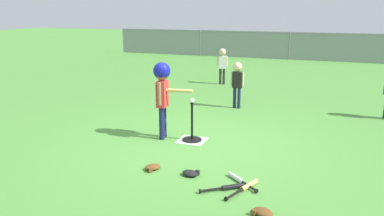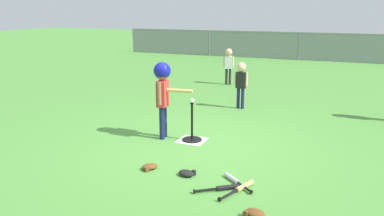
{
  "view_description": "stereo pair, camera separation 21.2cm",
  "coord_description": "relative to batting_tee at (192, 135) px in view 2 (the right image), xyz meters",
  "views": [
    {
      "loc": [
        1.97,
        -5.49,
        2.1
      ],
      "look_at": [
        -0.16,
        0.15,
        0.55
      ],
      "focal_mm": 36.26,
      "sensor_mm": 36.0,
      "label": 1
    },
    {
      "loc": [
        2.17,
        -5.41,
        2.1
      ],
      "look_at": [
        -0.16,
        0.15,
        0.55
      ],
      "focal_mm": 36.26,
      "sensor_mm": 36.0,
      "label": 2
    }
  ],
  "objects": [
    {
      "name": "fielder_deep_left",
      "position": [
        0.15,
        2.35,
        0.55
      ],
      "size": [
        0.3,
        0.2,
        1.0
      ],
      "color": "#191E4C",
      "rests_on": "ground_plane"
    },
    {
      "name": "glove_near_bats",
      "position": [
        0.47,
        -1.3,
        -0.06
      ],
      "size": [
        0.25,
        0.21,
        0.07
      ],
      "color": "black",
      "rests_on": "ground_plane"
    },
    {
      "name": "baseball_on_tee",
      "position": [
        -0.0,
        0.0,
        0.57
      ],
      "size": [
        0.07,
        0.07,
        0.07
      ],
      "primitive_type": "sphere",
      "color": "white",
      "rests_on": "batting_tee"
    },
    {
      "name": "glove_tossed_aside",
      "position": [
        -0.08,
        -1.3,
        -0.06
      ],
      "size": [
        0.26,
        0.27,
        0.07
      ],
      "color": "brown",
      "rests_on": "ground_plane"
    },
    {
      "name": "spare_bat_black",
      "position": [
        1.04,
        -1.52,
        -0.07
      ],
      "size": [
        0.48,
        0.38,
        0.06
      ],
      "color": "black",
      "rests_on": "ground_plane"
    },
    {
      "name": "outfield_fence",
      "position": [
        0.16,
        11.21,
        0.52
      ],
      "size": [
        16.06,
        0.06,
        1.15
      ],
      "color": "slate",
      "rests_on": "ground_plane"
    },
    {
      "name": "spare_bat_wood",
      "position": [
        1.24,
        -1.43,
        -0.07
      ],
      "size": [
        0.28,
        0.61,
        0.06
      ],
      "color": "#DBB266",
      "rests_on": "ground_plane"
    },
    {
      "name": "spare_bat_silver",
      "position": [
        1.1,
        -1.26,
        -0.07
      ],
      "size": [
        0.46,
        0.41,
        0.06
      ],
      "color": "silver",
      "rests_on": "ground_plane"
    },
    {
      "name": "batting_tee",
      "position": [
        0.0,
        0.0,
        0.0
      ],
      "size": [
        0.32,
        0.32,
        0.64
      ],
      "color": "black",
      "rests_on": "ground_plane"
    },
    {
      "name": "batter_child",
      "position": [
        -0.49,
        -0.06,
        0.81
      ],
      "size": [
        0.65,
        0.36,
        1.27
      ],
      "color": "#191E4C",
      "rests_on": "ground_plane"
    },
    {
      "name": "ground_plane",
      "position": [
        0.16,
        -0.15,
        -0.1
      ],
      "size": [
        60.0,
        60.0,
        0.0
      ],
      "primitive_type": "plane",
      "color": "#51933D"
    },
    {
      "name": "home_plate",
      "position": [
        -0.0,
        0.0,
        -0.09
      ],
      "size": [
        0.44,
        0.44,
        0.01
      ],
      "primitive_type": "cube",
      "color": "white",
      "rests_on": "ground_plane"
    },
    {
      "name": "glove_by_plate",
      "position": [
        1.53,
        -1.96,
        -0.06
      ],
      "size": [
        0.26,
        0.23,
        0.07
      ],
      "color": "brown",
      "rests_on": "ground_plane"
    },
    {
      "name": "fielder_deep_center",
      "position": [
        -0.92,
        4.87,
        0.56
      ],
      "size": [
        0.3,
        0.2,
        1.02
      ],
      "color": "#262626",
      "rests_on": "ground_plane"
    }
  ]
}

